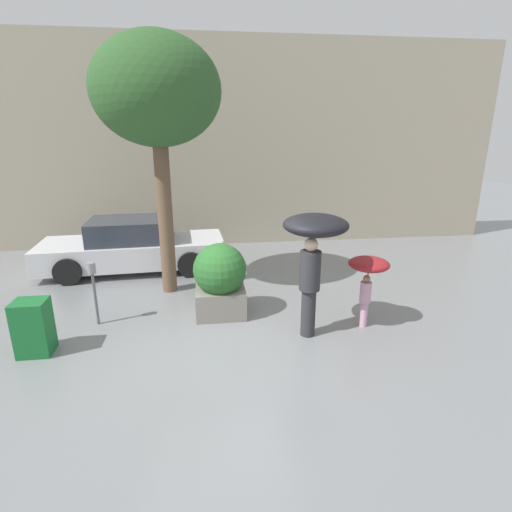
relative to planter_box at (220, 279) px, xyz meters
name	(u,v)px	position (x,y,z in m)	size (l,w,h in m)	color
ground_plane	(217,348)	(-0.13, -1.26, -0.73)	(40.00, 40.00, 0.00)	slate
building_facade	(206,145)	(-0.13, 5.24, 2.27)	(18.00, 0.30, 6.00)	#9E937F
planter_box	(220,279)	(0.00, 0.00, 0.00)	(1.00, 1.00, 1.42)	gray
person_adult	(314,241)	(1.53, -0.92, 0.94)	(1.09, 1.09, 2.11)	#2D2D33
person_child	(368,270)	(2.59, -0.77, 0.32)	(0.72, 0.72, 1.28)	#D199B7
parked_car_near	(133,246)	(-2.07, 2.95, -0.13)	(4.60, 2.09, 1.32)	silver
street_tree	(157,94)	(-1.07, 1.38, 3.36)	(2.51, 2.51, 5.22)	brown
parking_meter	(93,280)	(-2.26, -0.12, 0.13)	(0.14, 0.14, 1.19)	#595B60
newspaper_box	(33,327)	(-2.98, -1.04, -0.28)	(0.50, 0.44, 0.90)	#19662D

